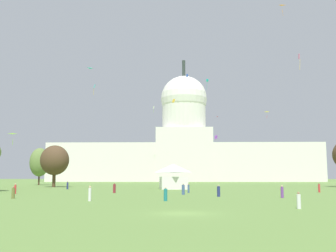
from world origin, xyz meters
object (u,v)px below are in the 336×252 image
at_px(kite_cyan_mid, 94,87).
at_px(person_navy_near_tree_west, 67,186).
at_px(person_denim_deep_crowd, 189,189).
at_px(kite_yellow_mid, 267,113).
at_px(tree_west_near, 55,160).
at_px(kite_orange_high, 282,7).
at_px(person_navy_mid_left, 219,191).
at_px(kite_turquoise_high, 207,80).
at_px(person_red_near_tent, 319,188).
at_px(person_teal_edge_east, 166,195).
at_px(event_tent, 173,177).
at_px(person_red_mid_center, 15,189).
at_px(kite_pink_mid, 299,58).
at_px(person_white_lawn_far_right, 299,201).
at_px(kite_lime_low, 12,136).
at_px(person_maroon_front_right, 114,188).
at_px(kite_violet_low, 216,137).
at_px(kite_red_mid, 216,117).
at_px(kite_blue_high, 187,76).
at_px(person_white_mid_right, 90,194).
at_px(tree_west_far, 40,162).
at_px(kite_cyan_high, 90,70).
at_px(person_denim_back_right, 183,190).
at_px(person_purple_lawn_far_left, 282,192).
at_px(capitol_building, 184,148).
at_px(person_olive_back_center, 13,193).
at_px(kite_gold_mid, 174,101).

bearing_deg(kite_cyan_mid, person_navy_near_tree_west, -150.17).
height_order(person_denim_deep_crowd, kite_yellow_mid, kite_yellow_mid).
bearing_deg(tree_west_near, kite_orange_high, 8.41).
xyz_separation_m(person_navy_mid_left, kite_turquoise_high, (5.34, 91.11, 38.69)).
relative_size(person_red_near_tent, person_denim_deep_crowd, 1.05).
bearing_deg(person_teal_edge_east, event_tent, -7.63).
distance_m(person_red_mid_center, person_teal_edge_east, 30.94).
relative_size(person_red_near_tent, kite_pink_mid, 0.39).
distance_m(person_white_lawn_far_right, person_navy_mid_left, 21.73).
bearing_deg(kite_lime_low, kite_cyan_mid, -161.43).
bearing_deg(person_maroon_front_right, kite_violet_low, 106.01).
xyz_separation_m(person_maroon_front_right, kite_red_mid, (27.94, 103.86, 28.23)).
xyz_separation_m(event_tent, kite_blue_high, (4.80, 70.27, 41.77)).
xyz_separation_m(person_white_mid_right, kite_red_mid, (27.06, 126.96, 28.16)).
relative_size(kite_red_mid, kite_cyan_mid, 0.47).
xyz_separation_m(tree_west_far, kite_cyan_high, (14.71, 5.85, 33.21)).
bearing_deg(person_denim_back_right, event_tent, -130.36).
distance_m(person_denim_deep_crowd, kite_turquoise_high, 87.78).
distance_m(person_teal_edge_east, kite_pink_mid, 70.99).
bearing_deg(kite_blue_high, kite_orange_high, 137.76).
distance_m(person_denim_back_right, person_red_mid_center, 27.62).
bearing_deg(person_purple_lawn_far_left, capitol_building, -50.69).
xyz_separation_m(person_maroon_front_right, person_teal_edge_east, (9.75, -22.62, -0.04)).
bearing_deg(event_tent, person_white_lawn_far_right, -85.31).
xyz_separation_m(tree_west_near, kite_yellow_mid, (66.33, 37.73, 18.74)).
distance_m(kite_pink_mid, kite_orange_high, 26.02).
bearing_deg(person_olive_back_center, person_navy_mid_left, 34.53).
xyz_separation_m(person_purple_lawn_far_left, kite_gold_mid, (-15.59, 69.18, 26.02)).
xyz_separation_m(capitol_building, person_teal_edge_east, (-4.47, -170.86, -17.73)).
bearing_deg(kite_gold_mid, kite_blue_high, -3.89).
relative_size(person_navy_near_tree_west, kite_cyan_high, 0.96).
distance_m(person_denim_back_right, kite_turquoise_high, 93.95).
xyz_separation_m(kite_orange_high, kite_red_mid, (-15.04, 57.28, -25.34)).
height_order(person_white_lawn_far_right, person_navy_mid_left, person_navy_mid_left).
xyz_separation_m(tree_west_near, kite_cyan_mid, (11.39, -4.50, 19.24)).
bearing_deg(kite_lime_low, kite_gold_mid, -159.20).
distance_m(kite_blue_high, kite_yellow_mid, 38.13).
bearing_deg(capitol_building, kite_yellow_mid, -68.07).
height_order(kite_pink_mid, kite_violet_low, kite_pink_mid).
distance_m(event_tent, tree_west_near, 36.64).
height_order(tree_west_near, person_teal_edge_east, tree_west_near).
xyz_separation_m(tree_west_near, kite_red_mid, (50.40, 66.95, 21.81)).
relative_size(kite_pink_mid, kite_violet_low, 3.89).
distance_m(event_tent, kite_gold_mid, 41.02).
relative_size(person_red_mid_center, person_maroon_front_right, 1.00).
xyz_separation_m(person_red_mid_center, person_navy_mid_left, (32.58, -7.44, -0.05)).
bearing_deg(capitol_building, person_red_near_tent, -81.24).
bearing_deg(person_red_mid_center, kite_cyan_high, -173.62).
height_order(person_denim_deep_crowd, kite_cyan_mid, kite_cyan_mid).
xyz_separation_m(kite_red_mid, kite_violet_low, (-6.25, -64.04, -15.32)).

